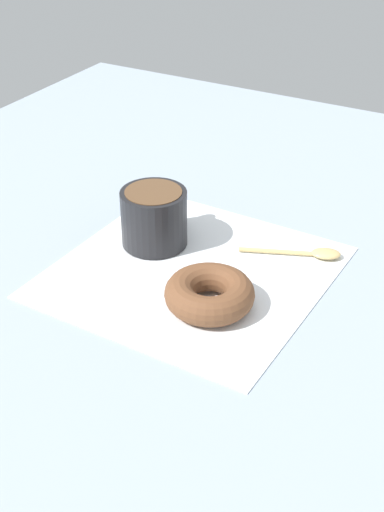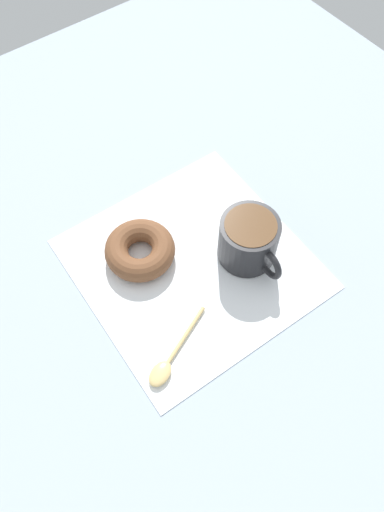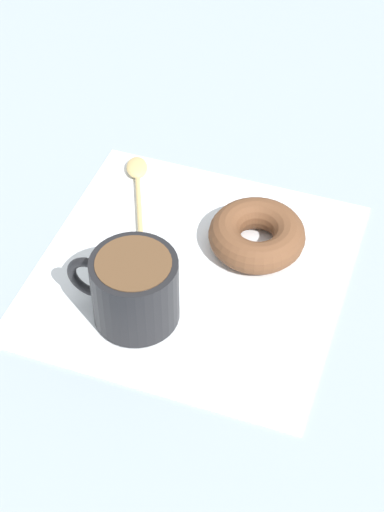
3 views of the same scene
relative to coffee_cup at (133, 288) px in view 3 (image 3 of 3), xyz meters
The scene contains 5 objects.
ground_plane 11.28cm from the coffee_cup, ahead, with size 120.00×120.00×2.00cm, color #99A8B7.
napkin 8.91cm from the coffee_cup, 25.71° to the right, with size 30.49×30.49×0.30cm, color white.
coffee_cup is the anchor object (origin of this frame).
donut 15.34cm from the coffee_cup, 35.42° to the right, with size 9.99×9.99×3.33cm, color brown.
spoon 19.98cm from the coffee_cup, 19.35° to the left, with size 12.12×6.08×0.90cm.
Camera 3 is at (-59.07, -19.80, 63.30)cm, focal length 60.00 mm.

